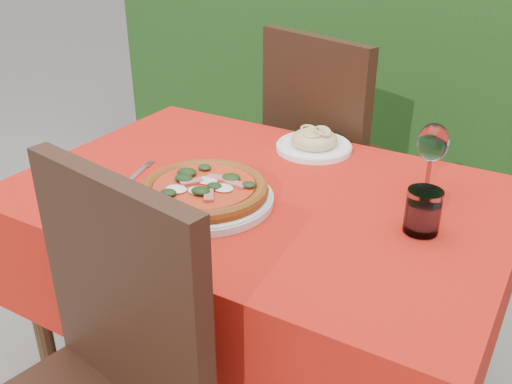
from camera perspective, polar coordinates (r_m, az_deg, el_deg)
The scene contains 8 objects.
hedge at distance 2.83m, azimuth 17.00°, elevation 15.58°, with size 3.20×0.55×1.78m.
dining_table at distance 1.57m, azimuth 0.30°, elevation -4.71°, with size 1.26×0.86×0.75m.
chair_far at distance 2.12m, azimuth 7.66°, elevation 3.84°, with size 0.59×0.59×1.04m.
pizza_plate at distance 1.42m, azimuth -5.16°, elevation -0.02°, with size 0.38×0.38×0.06m.
pasta_plate at distance 1.74m, azimuth 5.84°, elevation 4.92°, with size 0.23×0.23×0.07m.
water_glass at distance 1.34m, azimuth 16.33°, elevation -2.08°, with size 0.08×0.08×0.10m.
wine_glass at distance 1.48m, azimuth 17.24°, elevation 4.44°, with size 0.08×0.08×0.19m.
fork at distance 1.60m, azimuth -11.92°, elevation 1.67°, with size 0.02×0.18×0.00m, color silver.
Camera 1 is at (0.67, -1.15, 1.42)m, focal length 40.00 mm.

